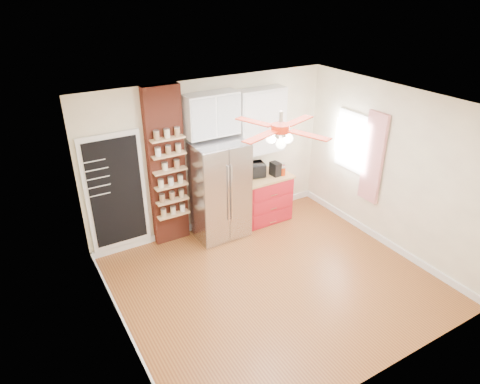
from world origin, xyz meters
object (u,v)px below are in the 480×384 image
ceiling_fan (280,129)px  toaster_oven (252,170)px  fridge (219,190)px  red_cabinet (264,197)px  canister_left (283,171)px  pantry_jar_oats (165,166)px  coffee_maker (275,169)px

ceiling_fan → toaster_oven: ceiling_fan is taller
fridge → red_cabinet: size_ratio=1.86×
fridge → canister_left: fridge is taller
toaster_oven → pantry_jar_oats: (-1.62, 0.04, 0.41)m
toaster_oven → coffee_maker: 0.43m
canister_left → toaster_oven: bearing=154.3°
toaster_oven → coffee_maker: bearing=-11.4°
fridge → canister_left: 1.26m
red_cabinet → toaster_oven: (-0.22, 0.09, 0.57)m
pantry_jar_oats → toaster_oven: bearing=-1.5°
coffee_maker → fridge: bearing=174.5°
red_cabinet → toaster_oven: bearing=158.8°
red_cabinet → ceiling_fan: size_ratio=0.67×
toaster_oven → pantry_jar_oats: 1.67m
toaster_oven → ceiling_fan: bearing=-98.9°
fridge → pantry_jar_oats: size_ratio=14.57×
coffee_maker → toaster_oven: bearing=152.4°
ceiling_fan → canister_left: bearing=51.6°
coffee_maker → pantry_jar_oats: bearing=170.3°
canister_left → pantry_jar_oats: 2.19m
ceiling_fan → toaster_oven: 2.36m
fridge → coffee_maker: bearing=-2.0°
coffee_maker → canister_left: (0.12, -0.07, -0.05)m
fridge → ceiling_fan: size_ratio=1.25×
toaster_oven → canister_left: 0.56m
coffee_maker → pantry_jar_oats: (-2.01, 0.22, 0.41)m
red_cabinet → canister_left: bearing=-29.0°
toaster_oven → coffee_maker: (0.39, -0.17, 0.00)m
ceiling_fan → pantry_jar_oats: (-0.92, 1.81, -0.99)m
fridge → ceiling_fan: bearing=-88.2°
ceiling_fan → pantry_jar_oats: bearing=116.9°
coffee_maker → pantry_jar_oats: 2.06m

